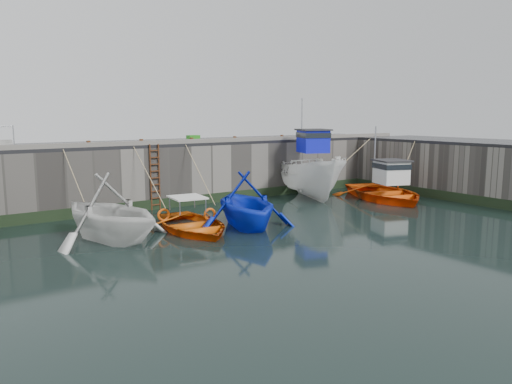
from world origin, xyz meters
TOP-DOWN VIEW (x-y plane):
  - ground at (0.00, 0.00)m, footprint 120.00×120.00m
  - quay_back at (0.00, 12.50)m, footprint 30.00×5.00m
  - quay_right at (14.50, 2.50)m, footprint 5.00×15.00m
  - road_back at (0.00, 12.50)m, footprint 30.00×5.00m
  - road_right at (14.50, 2.50)m, footprint 5.00×15.00m
  - kerb_back at (0.00, 10.15)m, footprint 30.00×0.30m
  - algae_back at (0.00, 9.96)m, footprint 30.00×0.08m
  - algae_right at (11.96, 2.50)m, footprint 0.08×15.00m
  - ladder at (-2.00, 9.91)m, footprint 0.51×0.08m
  - boat_near_white at (-5.81, 5.39)m, footprint 5.81×6.32m
  - boat_near_white_rope at (-5.81, 8.95)m, footprint 0.04×3.35m
  - boat_near_blue at (-2.61, 4.94)m, footprint 3.92×5.16m
  - boat_near_blue_rope at (-2.61, 8.72)m, footprint 0.04×3.65m
  - boat_near_blacktrim at (-0.41, 4.39)m, footprint 5.50×5.94m
  - boat_near_blacktrim_rope at (-0.41, 8.44)m, footprint 0.04×4.05m
  - boat_far_white at (6.79, 8.76)m, footprint 5.13×7.97m
  - boat_far_orange at (9.48, 5.51)m, footprint 6.26×7.36m
  - fish_crate at (1.28, 12.13)m, footprint 0.67×0.44m
  - bollard_a at (-5.00, 10.25)m, footprint 0.18×0.18m
  - bollard_b at (-2.50, 10.25)m, footprint 0.18×0.18m
  - bollard_c at (0.20, 10.25)m, footprint 0.18×0.18m
  - bollard_d at (2.80, 10.25)m, footprint 0.18×0.18m
  - bollard_e at (6.00, 10.25)m, footprint 0.18×0.18m

SIDE VIEW (x-z plane):
  - ground at x=0.00m, z-range 0.00..0.00m
  - boat_near_white at x=-5.81m, z-range -1.39..1.39m
  - boat_near_white_rope at x=-5.81m, z-range -1.55..1.55m
  - boat_near_blue at x=-2.61m, z-range -0.50..0.50m
  - boat_near_blue_rope at x=-2.61m, z-range -1.55..1.55m
  - boat_near_blacktrim at x=-0.41m, z-range -1.29..1.29m
  - boat_near_blacktrim_rope at x=-0.41m, z-range -1.55..1.55m
  - algae_back at x=0.00m, z-range 0.00..0.50m
  - algae_right at x=11.96m, z-range 0.00..0.50m
  - boat_far_orange at x=9.48m, z-range -1.73..2.56m
  - boat_far_white at x=6.79m, z-range -1.74..4.15m
  - quay_back at x=0.00m, z-range 0.00..3.00m
  - quay_right at x=14.50m, z-range 0.00..3.00m
  - ladder at x=-2.00m, z-range -0.01..3.19m
  - road_back at x=0.00m, z-range 3.00..3.16m
  - road_right at x=14.50m, z-range 3.00..3.16m
  - kerb_back at x=0.00m, z-range 3.16..3.36m
  - bollard_a at x=-5.00m, z-range 3.16..3.44m
  - bollard_b at x=-2.50m, z-range 3.16..3.44m
  - bollard_c at x=0.20m, z-range 3.16..3.44m
  - bollard_d at x=2.80m, z-range 3.16..3.44m
  - bollard_e at x=6.00m, z-range 3.16..3.44m
  - fish_crate at x=1.28m, z-range 3.16..3.47m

